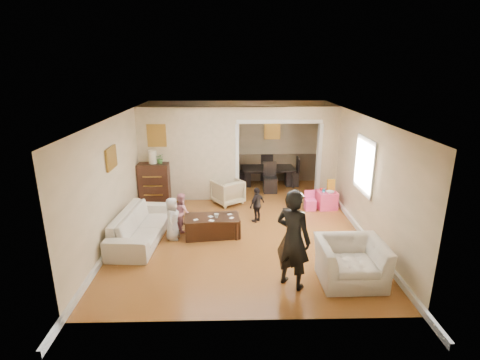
{
  "coord_description": "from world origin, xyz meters",
  "views": [
    {
      "loc": [
        -0.21,
        -8.16,
        3.66
      ],
      "look_at": [
        0.0,
        0.2,
        1.05
      ],
      "focal_mm": 27.66,
      "sensor_mm": 36.0,
      "label": 1
    }
  ],
  "objects_px": {
    "armchair_front": "(351,262)",
    "coffee_cup": "(216,216)",
    "play_table": "(326,200)",
    "dresser": "(155,183)",
    "coffee_table": "(212,226)",
    "child_kneel_a": "(172,219)",
    "child_toddler": "(257,205)",
    "armchair_back": "(228,192)",
    "sofa": "(141,226)",
    "dining_table": "(268,177)",
    "cyan_cup": "(324,191)",
    "adult_person": "(293,239)",
    "table_lamp": "(153,157)",
    "child_kneel_b": "(182,212)"
  },
  "relations": [
    {
      "from": "table_lamp",
      "to": "child_toddler",
      "type": "bearing_deg",
      "value": -26.62
    },
    {
      "from": "armchair_back",
      "to": "play_table",
      "type": "distance_m",
      "value": 2.67
    },
    {
      "from": "dresser",
      "to": "dining_table",
      "type": "relative_size",
      "value": 0.69
    },
    {
      "from": "dresser",
      "to": "child_kneel_a",
      "type": "xyz_separation_m",
      "value": [
        0.82,
        -2.26,
        -0.09
      ]
    },
    {
      "from": "coffee_table",
      "to": "adult_person",
      "type": "distance_m",
      "value": 2.55
    },
    {
      "from": "table_lamp",
      "to": "adult_person",
      "type": "xyz_separation_m",
      "value": [
        3.13,
        -4.1,
        -0.43
      ]
    },
    {
      "from": "dining_table",
      "to": "sofa",
      "type": "bearing_deg",
      "value": -132.95
    },
    {
      "from": "dresser",
      "to": "child_kneel_a",
      "type": "height_order",
      "value": "dresser"
    },
    {
      "from": "dresser",
      "to": "child_toddler",
      "type": "distance_m",
      "value": 3.05
    },
    {
      "from": "coffee_table",
      "to": "child_kneel_a",
      "type": "relative_size",
      "value": 1.25
    },
    {
      "from": "armchair_front",
      "to": "child_toddler",
      "type": "bearing_deg",
      "value": 118.31
    },
    {
      "from": "coffee_cup",
      "to": "child_kneel_a",
      "type": "xyz_separation_m",
      "value": [
        -0.95,
        -0.1,
        -0.02
      ]
    },
    {
      "from": "sofa",
      "to": "dresser",
      "type": "relative_size",
      "value": 1.98
    },
    {
      "from": "armchair_front",
      "to": "coffee_cup",
      "type": "xyz_separation_m",
      "value": [
        -2.41,
        1.83,
        0.13
      ]
    },
    {
      "from": "sofa",
      "to": "armchair_front",
      "type": "bearing_deg",
      "value": -108.54
    },
    {
      "from": "armchair_back",
      "to": "adult_person",
      "type": "bearing_deg",
      "value": 72.16
    },
    {
      "from": "adult_person",
      "to": "armchair_back",
      "type": "bearing_deg",
      "value": -34.4
    },
    {
      "from": "dresser",
      "to": "child_toddler",
      "type": "relative_size",
      "value": 1.29
    },
    {
      "from": "armchair_front",
      "to": "coffee_table",
      "type": "relative_size",
      "value": 0.95
    },
    {
      "from": "coffee_cup",
      "to": "child_toddler",
      "type": "relative_size",
      "value": 0.12
    },
    {
      "from": "armchair_front",
      "to": "cyan_cup",
      "type": "xyz_separation_m",
      "value": [
        0.35,
        3.42,
        0.14
      ]
    },
    {
      "from": "coffee_table",
      "to": "coffee_cup",
      "type": "relative_size",
      "value": 11.92
    },
    {
      "from": "armchair_back",
      "to": "armchair_front",
      "type": "relative_size",
      "value": 0.65
    },
    {
      "from": "sofa",
      "to": "table_lamp",
      "type": "height_order",
      "value": "table_lamp"
    },
    {
      "from": "sofa",
      "to": "play_table",
      "type": "relative_size",
      "value": 4.59
    },
    {
      "from": "adult_person",
      "to": "cyan_cup",
      "type": "bearing_deg",
      "value": -71.8
    },
    {
      "from": "cyan_cup",
      "to": "play_table",
      "type": "bearing_deg",
      "value": 26.57
    },
    {
      "from": "coffee_cup",
      "to": "dresser",
      "type": "bearing_deg",
      "value": 129.31
    },
    {
      "from": "play_table",
      "to": "cyan_cup",
      "type": "relative_size",
      "value": 6.08
    },
    {
      "from": "dresser",
      "to": "play_table",
      "type": "bearing_deg",
      "value": -6.48
    },
    {
      "from": "armchair_front",
      "to": "table_lamp",
      "type": "bearing_deg",
      "value": 135.55
    },
    {
      "from": "child_toddler",
      "to": "child_kneel_b",
      "type": "bearing_deg",
      "value": -32.63
    },
    {
      "from": "adult_person",
      "to": "play_table",
      "type": "bearing_deg",
      "value": -72.91
    },
    {
      "from": "cyan_cup",
      "to": "child_toddler",
      "type": "distance_m",
      "value": 1.97
    },
    {
      "from": "child_kneel_b",
      "to": "sofa",
      "type": "bearing_deg",
      "value": 91.84
    },
    {
      "from": "child_kneel_b",
      "to": "armchair_back",
      "type": "bearing_deg",
      "value": -57.92
    },
    {
      "from": "coffee_table",
      "to": "adult_person",
      "type": "relative_size",
      "value": 0.68
    },
    {
      "from": "dining_table",
      "to": "child_kneel_a",
      "type": "xyz_separation_m",
      "value": [
        -2.44,
        -3.72,
        0.19
      ]
    },
    {
      "from": "dresser",
      "to": "cyan_cup",
      "type": "height_order",
      "value": "dresser"
    },
    {
      "from": "child_toddler",
      "to": "armchair_back",
      "type": "bearing_deg",
      "value": -107.57
    },
    {
      "from": "coffee_cup",
      "to": "play_table",
      "type": "xyz_separation_m",
      "value": [
        2.86,
        1.64,
        -0.26
      ]
    },
    {
      "from": "cyan_cup",
      "to": "child_toddler",
      "type": "bearing_deg",
      "value": -156.43
    },
    {
      "from": "dining_table",
      "to": "adult_person",
      "type": "xyz_separation_m",
      "value": [
        -0.13,
        -5.55,
        0.59
      ]
    },
    {
      "from": "armchair_back",
      "to": "table_lamp",
      "type": "bearing_deg",
      "value": -36.19
    },
    {
      "from": "play_table",
      "to": "dining_table",
      "type": "xyz_separation_m",
      "value": [
        -1.36,
        1.98,
        0.05
      ]
    },
    {
      "from": "sofa",
      "to": "child_kneel_a",
      "type": "bearing_deg",
      "value": -84.95
    },
    {
      "from": "armchair_front",
      "to": "play_table",
      "type": "relative_size",
      "value": 2.34
    },
    {
      "from": "armchair_front",
      "to": "child_kneel_b",
      "type": "xyz_separation_m",
      "value": [
        -3.21,
        2.18,
        0.08
      ]
    },
    {
      "from": "coffee_cup",
      "to": "cyan_cup",
      "type": "xyz_separation_m",
      "value": [
        2.76,
        1.59,
        0.01
      ]
    },
    {
      "from": "sofa",
      "to": "cyan_cup",
      "type": "height_order",
      "value": "sofa"
    }
  ]
}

